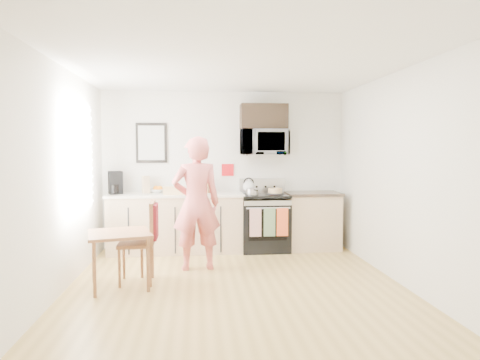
{
  "coord_description": "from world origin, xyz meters",
  "views": [
    {
      "loc": [
        -0.45,
        -4.84,
        1.63
      ],
      "look_at": [
        0.13,
        1.0,
        1.22
      ],
      "focal_mm": 32.0,
      "sensor_mm": 36.0,
      "label": 1
    }
  ],
  "objects": [
    {
      "name": "utensil_crock",
      "position": [
        -0.33,
        2.22,
        1.07
      ],
      "size": [
        0.1,
        0.1,
        0.31
      ],
      "color": "#AC0E15",
      "rests_on": "countertop_left"
    },
    {
      "name": "wall_trivet",
      "position": [
        0.05,
        2.28,
        1.3
      ],
      "size": [
        0.2,
        0.02,
        0.2
      ],
      "primitive_type": "cube",
      "color": "#AC0E15",
      "rests_on": "back_wall"
    },
    {
      "name": "microwave",
      "position": [
        0.63,
        2.08,
        1.76
      ],
      "size": [
        0.76,
        0.51,
        0.42
      ],
      "primitive_type": "imported",
      "color": "#AAAAAF",
      "rests_on": "back_wall"
    },
    {
      "name": "window",
      "position": [
        -1.96,
        0.8,
        1.55
      ],
      "size": [
        0.06,
        1.4,
        1.5
      ],
      "color": "white",
      "rests_on": "left_wall"
    },
    {
      "name": "kettle",
      "position": [
        0.4,
        2.2,
        1.03
      ],
      "size": [
        0.2,
        0.2,
        0.25
      ],
      "color": "white",
      "rests_on": "range"
    },
    {
      "name": "countertop_left",
      "position": [
        -0.8,
        2.0,
        0.92
      ],
      "size": [
        2.14,
        0.64,
        0.04
      ],
      "primitive_type": "cube",
      "color": "beige",
      "rests_on": "cabinet_left"
    },
    {
      "name": "coffee_maker",
      "position": [
        -1.75,
        2.06,
        1.11
      ],
      "size": [
        0.27,
        0.33,
        0.36
      ],
      "rotation": [
        0.0,
        0.0,
        0.31
      ],
      "color": "black",
      "rests_on": "countertop_left"
    },
    {
      "name": "chair",
      "position": [
        -1.06,
        0.42,
        0.65
      ],
      "size": [
        0.48,
        0.43,
        1.0
      ],
      "rotation": [
        0.0,
        0.0,
        0.02
      ],
      "color": "brown",
      "rests_on": "floor"
    },
    {
      "name": "floor",
      "position": [
        0.0,
        0.0,
        0.0
      ],
      "size": [
        4.6,
        4.6,
        0.0
      ],
      "primitive_type": "plane",
      "color": "#A78540",
      "rests_on": "ground"
    },
    {
      "name": "upper_cabinet",
      "position": [
        0.63,
        2.12,
        2.18
      ],
      "size": [
        0.76,
        0.35,
        0.4
      ],
      "primitive_type": "cube",
      "color": "black",
      "rests_on": "back_wall"
    },
    {
      "name": "ceiling",
      "position": [
        0.0,
        0.0,
        2.6
      ],
      "size": [
        4.0,
        4.6,
        0.04
      ],
      "primitive_type": "cube",
      "color": "white",
      "rests_on": "back_wall"
    },
    {
      "name": "front_wall",
      "position": [
        0.0,
        -2.3,
        1.3
      ],
      "size": [
        4.0,
        0.04,
        2.6
      ],
      "primitive_type": "cube",
      "color": "white",
      "rests_on": "floor"
    },
    {
      "name": "countertop_right",
      "position": [
        1.43,
        2.0,
        0.92
      ],
      "size": [
        0.88,
        0.64,
        0.04
      ],
      "primitive_type": "cube",
      "color": "black",
      "rests_on": "cabinet_right"
    },
    {
      "name": "right_wall",
      "position": [
        2.0,
        0.0,
        1.3
      ],
      "size": [
        0.04,
        4.6,
        2.6
      ],
      "primitive_type": "cube",
      "color": "white",
      "rests_on": "floor"
    },
    {
      "name": "pot",
      "position": [
        0.41,
        1.86,
        0.97
      ],
      "size": [
        0.19,
        0.32,
        0.09
      ],
      "rotation": [
        0.0,
        0.0,
        0.26
      ],
      "color": "#AAAAAF",
      "rests_on": "range"
    },
    {
      "name": "cabinet_right",
      "position": [
        1.43,
        2.0,
        0.45
      ],
      "size": [
        0.84,
        0.6,
        0.9
      ],
      "primitive_type": "cube",
      "color": "tan",
      "rests_on": "floor"
    },
    {
      "name": "wall_art",
      "position": [
        -1.2,
        2.28,
        1.75
      ],
      "size": [
        0.5,
        0.04,
        0.65
      ],
      "color": "black",
      "rests_on": "back_wall"
    },
    {
      "name": "knife_block",
      "position": [
        -0.29,
        2.07,
        1.06
      ],
      "size": [
        0.18,
        0.19,
        0.24
      ],
      "primitive_type": "cube",
      "rotation": [
        0.0,
        0.0,
        0.64
      ],
      "color": "brown",
      "rests_on": "countertop_left"
    },
    {
      "name": "range",
      "position": [
        0.63,
        1.98,
        0.44
      ],
      "size": [
        0.76,
        0.7,
        1.16
      ],
      "color": "black",
      "rests_on": "floor"
    },
    {
      "name": "back_wall",
      "position": [
        0.0,
        2.3,
        1.3
      ],
      "size": [
        4.0,
        0.04,
        2.6
      ],
      "primitive_type": "cube",
      "color": "white",
      "rests_on": "floor"
    },
    {
      "name": "person",
      "position": [
        -0.47,
        0.97,
        0.91
      ],
      "size": [
        0.72,
        0.52,
        1.81
      ],
      "primitive_type": "imported",
      "rotation": [
        0.0,
        0.0,
        3.28
      ],
      "color": "#C73E36",
      "rests_on": "floor"
    },
    {
      "name": "fruit_bowl",
      "position": [
        -1.12,
        2.19,
        0.98
      ],
      "size": [
        0.29,
        0.29,
        0.11
      ],
      "color": "white",
      "rests_on": "countertop_left"
    },
    {
      "name": "cabinet_left",
      "position": [
        -0.8,
        2.0,
        0.45
      ],
      "size": [
        2.1,
        0.6,
        0.9
      ],
      "primitive_type": "cube",
      "color": "tan",
      "rests_on": "floor"
    },
    {
      "name": "left_wall",
      "position": [
        -2.0,
        0.0,
        1.3
      ],
      "size": [
        0.04,
        4.6,
        2.6
      ],
      "primitive_type": "cube",
      "color": "white",
      "rests_on": "floor"
    },
    {
      "name": "milk_carton",
      "position": [
        -1.28,
        2.1,
        1.08
      ],
      "size": [
        0.14,
        0.14,
        0.28
      ],
      "primitive_type": "cube",
      "rotation": [
        0.0,
        0.0,
        0.42
      ],
      "color": "tan",
      "rests_on": "countertop_left"
    },
    {
      "name": "dining_table",
      "position": [
        -1.38,
        0.27,
        0.59
      ],
      "size": [
        0.75,
        0.75,
        0.66
      ],
      "rotation": [
        0.0,
        0.0,
        0.25
      ],
      "color": "brown",
      "rests_on": "floor"
    },
    {
      "name": "bread_bag",
      "position": [
        -0.82,
        1.85,
        1.0
      ],
      "size": [
        0.34,
        0.17,
        0.12
      ],
      "primitive_type": "cube",
      "rotation": [
        0.0,
        0.0,
        0.05
      ],
      "color": "tan",
      "rests_on": "countertop_left"
    },
    {
      "name": "cake",
      "position": [
        0.79,
        1.91,
        0.97
      ],
      "size": [
        0.28,
        0.28,
        0.09
      ],
      "color": "black",
      "rests_on": "range"
    }
  ]
}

